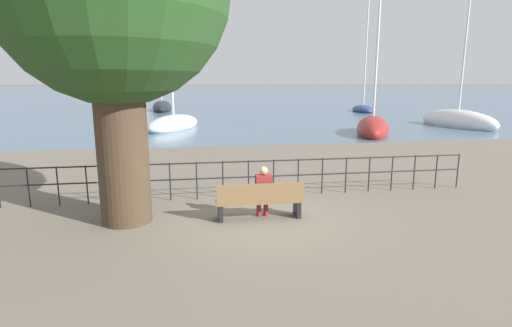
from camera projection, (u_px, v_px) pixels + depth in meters
ground_plane at (259, 218)px, 9.52m from camera, size 1000.00×1000.00×0.00m
harbor_water at (195, 90)px, 165.26m from camera, size 600.00×300.00×0.01m
park_bench at (260, 201)px, 9.36m from camera, size 2.05×0.45×0.90m
seated_person_left at (263, 190)px, 9.41m from camera, size 0.38×0.35×1.26m
promenade_railing at (248, 173)px, 11.15m from camera, size 12.96×0.04×1.05m
sailboat_0 at (174, 124)px, 27.84m from camera, size 4.66×6.83×10.07m
sailboat_1 at (458, 121)px, 28.94m from camera, size 3.04×7.11×13.21m
sailboat_2 at (373, 128)px, 24.77m from camera, size 4.12×6.13×11.00m
sailboat_3 at (162, 107)px, 45.19m from camera, size 2.46×7.95×12.12m
sailboat_4 at (363, 109)px, 43.59m from camera, size 3.09×5.54×12.14m
harbor_lighthouse at (136, 52)px, 133.38m from camera, size 5.06×5.06×27.79m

